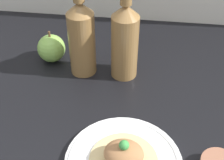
% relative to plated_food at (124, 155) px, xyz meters
% --- Properties ---
extents(ground_plane, '(1.80, 1.10, 0.04)m').
position_rel_plated_food_xyz_m(ground_plane, '(-0.08, 0.09, -0.05)').
color(ground_plane, black).
extents(plated_food, '(0.14, 0.14, 0.06)m').
position_rel_plated_food_xyz_m(plated_food, '(0.00, 0.00, 0.00)').
color(plated_food, '#D6BC7F').
rests_on(plated_food, plate).
extents(cider_bottle_left, '(0.07, 0.07, 0.28)m').
position_rel_plated_food_xyz_m(cider_bottle_left, '(-0.14, 0.30, 0.08)').
color(cider_bottle_left, olive).
rests_on(cider_bottle_left, ground_plane).
extents(cider_bottle_right, '(0.07, 0.07, 0.28)m').
position_rel_plated_food_xyz_m(cider_bottle_right, '(-0.03, 0.30, 0.08)').
color(cider_bottle_right, olive).
rests_on(cider_bottle_right, ground_plane).
extents(apple, '(0.08, 0.08, 0.10)m').
position_rel_plated_food_xyz_m(apple, '(-0.24, 0.34, 0.01)').
color(apple, '#84B74C').
rests_on(apple, ground_plane).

